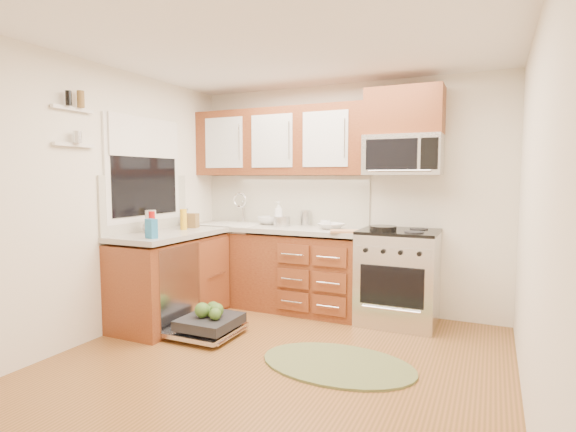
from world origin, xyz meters
The scene contains 38 objects.
floor centered at (0.00, 0.00, 0.00)m, with size 3.50×3.50×0.00m, color brown.
ceiling centered at (0.00, 0.00, 2.50)m, with size 3.50×3.50×0.00m, color white.
wall_back centered at (0.00, 1.75, 1.25)m, with size 3.50×0.04×2.50m, color silver.
wall_front centered at (0.00, -1.75, 1.25)m, with size 3.50×0.04×2.50m, color silver.
wall_left centered at (-1.75, 0.00, 1.25)m, with size 0.04×3.50×2.50m, color silver.
wall_right centered at (1.75, 0.00, 1.25)m, with size 0.04×3.50×2.50m, color silver.
base_cabinet_back centered at (-0.73, 1.45, 0.42)m, with size 2.05×0.60×0.85m, color #5B2114.
base_cabinet_left centered at (-1.45, 0.52, 0.42)m, with size 0.60×1.25×0.85m, color #5B2114.
countertop_back centered at (-0.72, 1.44, 0.90)m, with size 2.07×0.64×0.05m, color #B6B1A6.
countertop_left centered at (-1.44, 0.53, 0.90)m, with size 0.64×1.27×0.05m, color #B6B1A6.
backsplash_back centered at (-0.73, 1.74, 1.21)m, with size 2.05×0.02×0.57m, color #B4B2A2.
backsplash_left centered at (-1.74, 0.52, 1.21)m, with size 0.02×1.25×0.57m, color #B4B2A2.
upper_cabinets centered at (-0.73, 1.57, 1.88)m, with size 2.05×0.35×0.75m, color #5B2114, non-canonical shape.
cabinet_over_mw centered at (0.68, 1.57, 2.13)m, with size 0.76×0.35×0.47m, color #5B2114.
range centered at (0.68, 1.43, 0.47)m, with size 0.76×0.64×0.95m, color silver, non-canonical shape.
microwave centered at (0.68, 1.55, 1.70)m, with size 0.76×0.38×0.40m, color silver, non-canonical shape.
sink centered at (-1.25, 1.42, 0.80)m, with size 0.62×0.50×0.26m, color white, non-canonical shape.
dishwasher centered at (-0.86, 0.30, 0.10)m, with size 0.70×0.60×0.20m, color silver, non-canonical shape.
window centered at (-1.74, 0.50, 1.55)m, with size 0.03×1.05×1.05m, color white, non-canonical shape.
window_blind centered at (-1.71, 0.50, 1.88)m, with size 0.02×0.96×0.40m, color white.
shelf_upper centered at (-1.72, -0.35, 2.05)m, with size 0.04×0.40×0.03m, color white.
shelf_lower centered at (-1.72, -0.35, 1.75)m, with size 0.04×0.40×0.03m, color white.
rug centered at (0.46, 0.18, 0.01)m, with size 1.23×0.80×0.02m, color #646B3D, non-canonical shape.
skillet centered at (0.55, 1.29, 0.97)m, with size 0.26×0.26×0.05m, color black.
stock_pot centered at (-0.62, 1.44, 0.98)m, with size 0.19×0.19×0.11m, color silver.
cutting_board centered at (0.18, 1.22, 0.94)m, with size 0.29×0.18×0.02m, color tan.
canister centered at (-0.43, 1.65, 1.01)m, with size 0.11×0.11×0.18m, color silver.
paper_towel_roll centered at (-1.55, 0.37, 1.04)m, with size 0.10×0.10×0.23m, color white.
mustard_bottle centered at (-1.44, 0.73, 1.03)m, with size 0.07×0.07×0.22m, color gold.
red_bottle centered at (-1.46, 0.28, 1.04)m, with size 0.06×0.06×0.23m, color #B7110F.
wooden_box centered at (-1.48, 0.92, 1.00)m, with size 0.16×0.11×0.16m, color brown.
blue_carton centered at (-1.28, 0.07, 1.01)m, with size 0.11×0.07×0.18m, color teal.
bowl_a centered at (-0.03, 1.42, 0.96)m, with size 0.26×0.26×0.06m, color #999999.
bowl_b centered at (-0.85, 1.60, 0.97)m, with size 0.29×0.29×0.09m, color #999999.
cup centered at (-0.12, 1.48, 0.97)m, with size 0.11×0.11×0.09m, color #999999.
soap_bottle_a centered at (-0.69, 1.49, 1.06)m, with size 0.11×0.11×0.28m, color #999999.
soap_bottle_b centered at (-1.62, 1.05, 1.03)m, with size 0.09×0.10×0.21m, color #999999.
soap_bottle_c centered at (-1.62, 0.41, 1.00)m, with size 0.12×0.12×0.15m, color #999999.
Camera 1 is at (1.52, -3.08, 1.48)m, focal length 28.00 mm.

